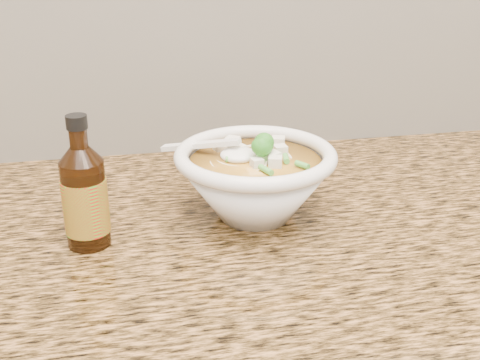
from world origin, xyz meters
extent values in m
cube|color=#A6703D|center=(0.00, 1.68, 0.88)|extent=(4.00, 0.68, 0.04)
cylinder|color=white|center=(-0.02, 1.71, 0.90)|extent=(0.09, 0.09, 0.01)
torus|color=white|center=(-0.02, 1.71, 0.99)|extent=(0.21, 0.21, 0.02)
torus|color=beige|center=(-0.03, 1.70, 0.98)|extent=(0.12, 0.12, 0.00)
torus|color=beige|center=(-0.02, 1.73, 0.98)|extent=(0.10, 0.10, 0.00)
torus|color=beige|center=(-0.02, 1.72, 0.97)|extent=(0.14, 0.14, 0.00)
torus|color=beige|center=(-0.01, 1.72, 0.97)|extent=(0.13, 0.13, 0.00)
torus|color=beige|center=(-0.01, 1.71, 0.97)|extent=(0.08, 0.08, 0.00)
torus|color=beige|center=(-0.02, 1.73, 0.97)|extent=(0.14, 0.14, 0.00)
torus|color=beige|center=(-0.02, 1.73, 0.97)|extent=(0.10, 0.10, 0.00)
cube|color=silver|center=(-0.01, 1.69, 0.98)|extent=(0.02, 0.02, 0.02)
cube|color=silver|center=(-0.02, 1.66, 0.98)|extent=(0.02, 0.02, 0.02)
cube|color=silver|center=(-0.02, 1.75, 0.98)|extent=(0.02, 0.02, 0.02)
cube|color=silver|center=(0.01, 1.69, 0.98)|extent=(0.02, 0.02, 0.02)
cube|color=silver|center=(0.00, 1.67, 0.98)|extent=(0.02, 0.02, 0.01)
cube|color=silver|center=(-0.06, 1.71, 0.98)|extent=(0.02, 0.02, 0.02)
cube|color=silver|center=(-0.02, 1.70, 0.98)|extent=(0.02, 0.02, 0.02)
cube|color=silver|center=(-0.05, 1.76, 0.98)|extent=(0.02, 0.02, 0.02)
cube|color=silver|center=(-0.01, 1.75, 0.98)|extent=(0.03, 0.03, 0.02)
cube|color=silver|center=(-0.01, 1.74, 0.98)|extent=(0.02, 0.02, 0.02)
ellipsoid|color=#196014|center=(-0.02, 1.70, 1.00)|extent=(0.04, 0.04, 0.03)
cylinder|color=#54B244|center=(0.01, 1.74, 0.98)|extent=(0.02, 0.02, 0.01)
cylinder|color=#54B244|center=(-0.02, 1.74, 0.98)|extent=(0.01, 0.02, 0.01)
cylinder|color=#54B244|center=(-0.05, 1.74, 0.98)|extent=(0.01, 0.02, 0.01)
cylinder|color=#54B244|center=(0.00, 1.74, 0.98)|extent=(0.02, 0.02, 0.01)
ellipsoid|color=white|center=(-0.04, 1.73, 0.98)|extent=(0.05, 0.05, 0.02)
cube|color=white|center=(-0.09, 1.76, 0.99)|extent=(0.10, 0.07, 0.03)
cylinder|color=black|center=(-0.23, 1.68, 0.95)|extent=(0.06, 0.06, 0.11)
cylinder|color=black|center=(-0.23, 1.68, 1.03)|extent=(0.03, 0.03, 0.02)
cylinder|color=black|center=(-0.23, 1.68, 1.05)|extent=(0.03, 0.03, 0.02)
cylinder|color=red|center=(-0.23, 1.68, 0.95)|extent=(0.07, 0.07, 0.07)
camera|label=1|loc=(-0.18, 1.02, 1.25)|focal=45.00mm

